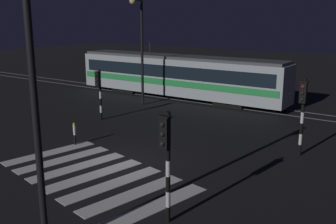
{
  "coord_description": "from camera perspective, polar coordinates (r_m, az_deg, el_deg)",
  "views": [
    {
      "loc": [
        10.51,
        -11.81,
        5.99
      ],
      "look_at": [
        -0.36,
        3.82,
        1.4
      ],
      "focal_mm": 41.7,
      "sensor_mm": 36.0,
      "label": 1
    }
  ],
  "objects": [
    {
      "name": "traffic_light_corner_far_right",
      "position": [
        17.89,
        19.08,
        0.88
      ],
      "size": [
        0.36,
        0.42,
        3.48
      ],
      "color": "black",
      "rests_on": "ground"
    },
    {
      "name": "bollard_island_edge",
      "position": [
        19.37,
        -13.5,
        -3.11
      ],
      "size": [
        0.12,
        0.12,
        1.11
      ],
      "color": "black",
      "rests_on": "ground"
    },
    {
      "name": "traffic_light_corner_far_left",
      "position": [
        23.52,
        -10.06,
        3.58
      ],
      "size": [
        0.36,
        0.42,
        3.04
      ],
      "color": "black",
      "rests_on": "ground"
    },
    {
      "name": "street_lamp_trackside_left",
      "position": [
        27.04,
        -4.17,
        10.62
      ],
      "size": [
        0.44,
        1.21,
        7.31
      ],
      "color": "black",
      "rests_on": "ground"
    },
    {
      "name": "rail_far",
      "position": [
        28.17,
        12.08,
        1.0
      ],
      "size": [
        80.0,
        0.12,
        0.03
      ],
      "primitive_type": "cube",
      "color": "#59595E",
      "rests_on": "ground"
    },
    {
      "name": "street_lamp_near_kerb",
      "position": [
        9.65,
        -20.38,
        4.98
      ],
      "size": [
        0.44,
        1.21,
        7.43
      ],
      "color": "black",
      "rests_on": "ground"
    },
    {
      "name": "rail_near",
      "position": [
        26.88,
        10.88,
        0.46
      ],
      "size": [
        80.0,
        0.12,
        0.03
      ],
      "primitive_type": "cube",
      "color": "#59595E",
      "rests_on": "ground"
    },
    {
      "name": "crosswalk_zebra",
      "position": [
        15.73,
        -10.71,
        -9.04
      ],
      "size": [
        8.58,
        5.77,
        0.02
      ],
      "color": "silver",
      "rests_on": "ground"
    },
    {
      "name": "ground_plane",
      "position": [
        16.91,
        -6.46,
        -7.29
      ],
      "size": [
        120.0,
        120.0,
        0.0
      ],
      "primitive_type": "plane",
      "color": "black"
    },
    {
      "name": "tram",
      "position": [
        29.93,
        1.36,
        5.4
      ],
      "size": [
        17.44,
        2.58,
        4.15
      ],
      "color": "#B2BCC1",
      "rests_on": "ground"
    },
    {
      "name": "traffic_light_corner_near_right",
      "position": [
        11.26,
        -0.25,
        -5.81
      ],
      "size": [
        0.36,
        0.42,
        3.42
      ],
      "color": "black",
      "rests_on": "ground"
    }
  ]
}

